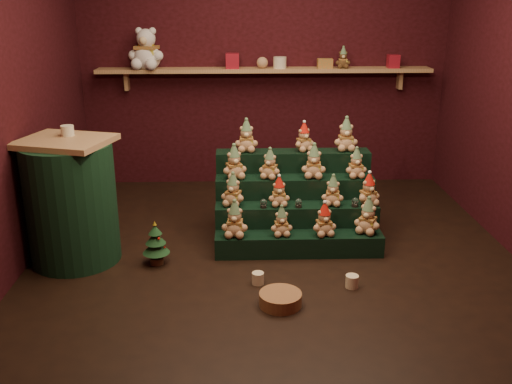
{
  "coord_description": "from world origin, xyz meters",
  "views": [
    {
      "loc": [
        -0.29,
        -4.36,
        2.07
      ],
      "look_at": [
        -0.14,
        0.25,
        0.47
      ],
      "focal_mm": 40.0,
      "sensor_mm": 36.0,
      "label": 1
    }
  ],
  "objects_px": {
    "mug_right": "(352,281)",
    "brown_bear": "(343,58)",
    "mug_left": "(258,278)",
    "white_bear": "(146,43)",
    "side_table": "(71,202)",
    "wicker_basket": "(280,299)",
    "snow_globe_b": "(299,203)",
    "mini_christmas_tree": "(156,243)",
    "riser_tier_front": "(299,244)",
    "snow_globe_c": "(355,202)",
    "snow_globe_a": "(263,203)"
  },
  "relations": [
    {
      "from": "mug_right",
      "to": "brown_bear",
      "type": "bearing_deg",
      "value": 83.06
    },
    {
      "from": "wicker_basket",
      "to": "riser_tier_front",
      "type": "bearing_deg",
      "value": 75.61
    },
    {
      "from": "mug_left",
      "to": "wicker_basket",
      "type": "xyz_separation_m",
      "value": [
        0.15,
        -0.32,
        0.0
      ]
    },
    {
      "from": "snow_globe_c",
      "to": "mini_christmas_tree",
      "type": "relative_size",
      "value": 0.21
    },
    {
      "from": "snow_globe_c",
      "to": "white_bear",
      "type": "height_order",
      "value": "white_bear"
    },
    {
      "from": "riser_tier_front",
      "to": "white_bear",
      "type": "distance_m",
      "value": 2.79
    },
    {
      "from": "snow_globe_b",
      "to": "mini_christmas_tree",
      "type": "xyz_separation_m",
      "value": [
        -1.18,
        -0.31,
        -0.22
      ]
    },
    {
      "from": "snow_globe_b",
      "to": "white_bear",
      "type": "bearing_deg",
      "value": 130.94
    },
    {
      "from": "snow_globe_a",
      "to": "wicker_basket",
      "type": "bearing_deg",
      "value": -85.59
    },
    {
      "from": "snow_globe_b",
      "to": "snow_globe_c",
      "type": "bearing_deg",
      "value": 0.0
    },
    {
      "from": "snow_globe_c",
      "to": "mini_christmas_tree",
      "type": "distance_m",
      "value": 1.7
    },
    {
      "from": "snow_globe_c",
      "to": "wicker_basket",
      "type": "bearing_deg",
      "value": -125.29
    },
    {
      "from": "snow_globe_c",
      "to": "mug_left",
      "type": "xyz_separation_m",
      "value": [
        -0.85,
        -0.67,
        -0.35
      ]
    },
    {
      "from": "mini_christmas_tree",
      "to": "mug_right",
      "type": "relative_size",
      "value": 3.83
    },
    {
      "from": "mini_christmas_tree",
      "to": "wicker_basket",
      "type": "distance_m",
      "value": 1.18
    },
    {
      "from": "mug_left",
      "to": "mug_right",
      "type": "distance_m",
      "value": 0.7
    },
    {
      "from": "mug_left",
      "to": "snow_globe_c",
      "type": "bearing_deg",
      "value": 38.36
    },
    {
      "from": "riser_tier_front",
      "to": "mug_right",
      "type": "relative_size",
      "value": 14.44
    },
    {
      "from": "riser_tier_front",
      "to": "side_table",
      "type": "height_order",
      "value": "side_table"
    },
    {
      "from": "side_table",
      "to": "brown_bear",
      "type": "height_order",
      "value": "brown_bear"
    },
    {
      "from": "snow_globe_a",
      "to": "snow_globe_c",
      "type": "distance_m",
      "value": 0.78
    },
    {
      "from": "side_table",
      "to": "snow_globe_b",
      "type": "bearing_deg",
      "value": 22.61
    },
    {
      "from": "brown_bear",
      "to": "mini_christmas_tree",
      "type": "bearing_deg",
      "value": -128.69
    },
    {
      "from": "mug_left",
      "to": "brown_bear",
      "type": "distance_m",
      "value": 2.91
    },
    {
      "from": "mini_christmas_tree",
      "to": "snow_globe_b",
      "type": "bearing_deg",
      "value": 14.59
    },
    {
      "from": "wicker_basket",
      "to": "brown_bear",
      "type": "xyz_separation_m",
      "value": [
        0.85,
        2.68,
        1.38
      ]
    },
    {
      "from": "snow_globe_b",
      "to": "side_table",
      "type": "bearing_deg",
      "value": -173.9
    },
    {
      "from": "snow_globe_a",
      "to": "white_bear",
      "type": "xyz_separation_m",
      "value": [
        -1.16,
        1.69,
        1.19
      ]
    },
    {
      "from": "wicker_basket",
      "to": "brown_bear",
      "type": "relative_size",
      "value": 1.35
    },
    {
      "from": "side_table",
      "to": "mug_right",
      "type": "xyz_separation_m",
      "value": [
        2.17,
        -0.55,
        -0.46
      ]
    },
    {
      "from": "riser_tier_front",
      "to": "snow_globe_c",
      "type": "distance_m",
      "value": 0.6
    },
    {
      "from": "brown_bear",
      "to": "white_bear",
      "type": "bearing_deg",
      "value": -176.53
    },
    {
      "from": "riser_tier_front",
      "to": "snow_globe_b",
      "type": "xyz_separation_m",
      "value": [
        0.01,
        0.16,
        0.31
      ]
    },
    {
      "from": "riser_tier_front",
      "to": "snow_globe_c",
      "type": "bearing_deg",
      "value": 18.12
    },
    {
      "from": "snow_globe_a",
      "to": "snow_globe_c",
      "type": "xyz_separation_m",
      "value": [
        0.78,
        0.0,
        0.0
      ]
    },
    {
      "from": "snow_globe_a",
      "to": "mug_right",
      "type": "bearing_deg",
      "value": -50.07
    },
    {
      "from": "snow_globe_a",
      "to": "wicker_basket",
      "type": "distance_m",
      "value": 1.06
    },
    {
      "from": "mug_left",
      "to": "white_bear",
      "type": "xyz_separation_m",
      "value": [
        -1.09,
        2.36,
        1.54
      ]
    },
    {
      "from": "riser_tier_front",
      "to": "wicker_basket",
      "type": "height_order",
      "value": "riser_tier_front"
    },
    {
      "from": "brown_bear",
      "to": "wicker_basket",
      "type": "bearing_deg",
      "value": -104.11
    },
    {
      "from": "riser_tier_front",
      "to": "brown_bear",
      "type": "height_order",
      "value": "brown_bear"
    },
    {
      "from": "snow_globe_b",
      "to": "side_table",
      "type": "xyz_separation_m",
      "value": [
        -1.84,
        -0.2,
        0.11
      ]
    },
    {
      "from": "side_table",
      "to": "mug_left",
      "type": "xyz_separation_m",
      "value": [
        1.48,
        -0.47,
        -0.46
      ]
    },
    {
      "from": "riser_tier_front",
      "to": "mug_right",
      "type": "distance_m",
      "value": 0.68
    },
    {
      "from": "snow_globe_c",
      "to": "mug_right",
      "type": "distance_m",
      "value": 0.84
    },
    {
      "from": "snow_globe_c",
      "to": "brown_bear",
      "type": "bearing_deg",
      "value": 85.06
    },
    {
      "from": "side_table",
      "to": "mini_christmas_tree",
      "type": "height_order",
      "value": "side_table"
    },
    {
      "from": "side_table",
      "to": "mug_right",
      "type": "distance_m",
      "value": 2.29
    },
    {
      "from": "mug_right",
      "to": "wicker_basket",
      "type": "bearing_deg",
      "value": -156.3
    },
    {
      "from": "snow_globe_c",
      "to": "mini_christmas_tree",
      "type": "xyz_separation_m",
      "value": [
        -1.66,
        -0.31,
        -0.22
      ]
    }
  ]
}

